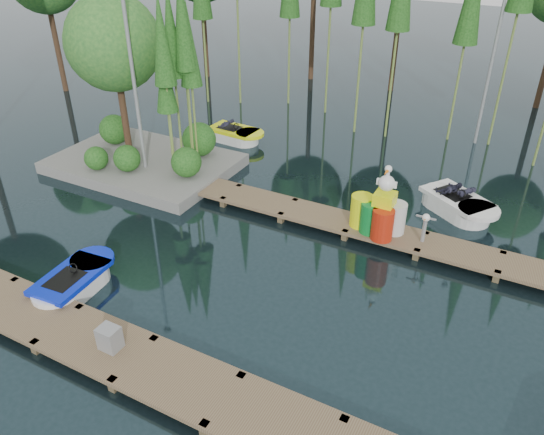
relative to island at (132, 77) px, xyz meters
The scene contains 13 objects.
ground_plane 7.79m from the island, 27.58° to the right, with size 90.00×90.00×0.00m, color #1A2B31.
near_dock 10.44m from the island, 51.04° to the right, with size 18.00×1.50×0.50m.
far_dock 7.91m from the island, ahead, with size 15.00×1.20×0.50m.
island is the anchor object (origin of this frame).
lamp_island 1.56m from the island, 44.71° to the right, with size 0.30×0.30×7.25m.
lamp_rear 12.91m from the island, 36.82° to the left, with size 0.30×0.30×7.25m.
boat_blue 7.90m from the island, 63.08° to the right, with size 1.27×2.48×0.81m.
boat_yellow_far 4.84m from the island, 62.45° to the left, with size 2.50×1.26×1.22m.
boat_white_far 11.29m from the island, ahead, with size 2.86×2.47×1.25m.
utility_cabinet 10.01m from the island, 53.78° to the right, with size 0.43×0.36×0.52m, color gray.
yellow_barrel 8.94m from the island, ahead, with size 0.62×0.62×0.93m, color #EEFA0D.
drum_cluster 9.57m from the island, ahead, with size 1.19×1.09×2.05m.
seagull_post 10.63m from the island, ahead, with size 0.53×0.29×0.85m.
Camera 1 is at (6.11, -10.00, 8.22)m, focal length 35.00 mm.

